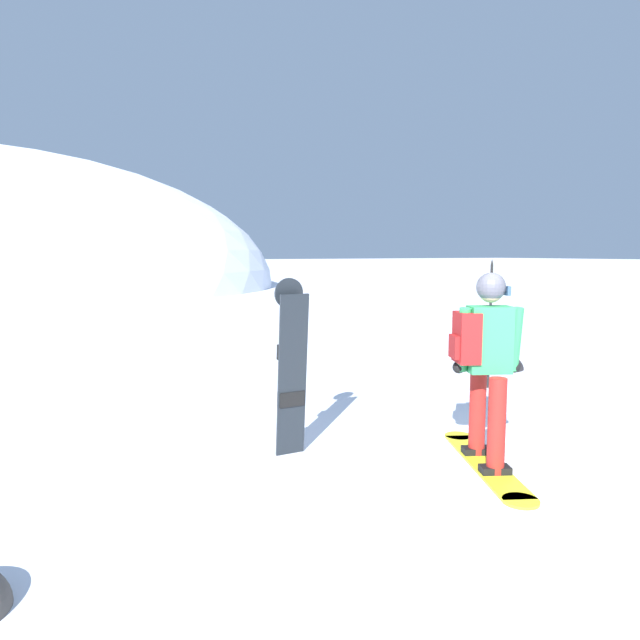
{
  "coord_description": "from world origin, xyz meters",
  "views": [
    {
      "loc": [
        -3.53,
        -3.17,
        1.88
      ],
      "look_at": [
        0.05,
        3.55,
        1.0
      ],
      "focal_mm": 32.68,
      "sensor_mm": 36.0,
      "label": 1
    }
  ],
  "objects": [
    {
      "name": "ground_plane",
      "position": [
        0.0,
        0.0,
        0.0
      ],
      "size": [
        300.0,
        300.0,
        0.0
      ],
      "primitive_type": "plane",
      "color": "white"
    },
    {
      "name": "snowboarder_main",
      "position": [
        0.09,
        0.56,
        0.92
      ],
      "size": [
        0.92,
        1.7,
        1.71
      ],
      "color": "yellow",
      "rests_on": "ground"
    },
    {
      "name": "spare_snowboard",
      "position": [
        -1.29,
        1.6,
        0.84
      ],
      "size": [
        0.28,
        0.16,
        1.66
      ],
      "color": "black",
      "rests_on": "ground"
    },
    {
      "name": "piste_marker_near",
      "position": [
        2.3,
        2.78,
        1.03
      ],
      "size": [
        0.2,
        0.2,
        1.8
      ],
      "color": "black",
      "rests_on": "ground"
    },
    {
      "name": "rock_dark",
      "position": [
        3.46,
        3.64,
        0.0
      ],
      "size": [
        0.69,
        0.59,
        0.49
      ],
      "color": "#282628",
      "rests_on": "ground"
    }
  ]
}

